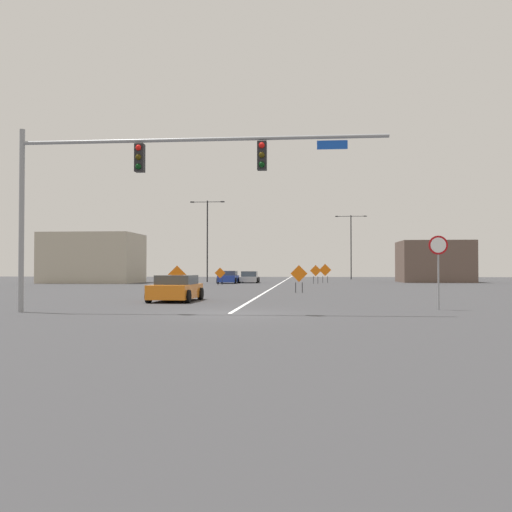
{
  "coord_description": "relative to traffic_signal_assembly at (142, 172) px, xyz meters",
  "views": [
    {
      "loc": [
        2.76,
        -20.21,
        1.66
      ],
      "look_at": [
        -0.6,
        17.73,
        2.5
      ],
      "focal_mm": 39.1,
      "sensor_mm": 36.0,
      "label": 1
    }
  ],
  "objects": [
    {
      "name": "construction_sign_right_lane",
      "position": [
        8.3,
        43.59,
        -3.85
      ],
      "size": [
        1.38,
        0.3,
        2.17
      ],
      "color": "orange",
      "rests_on": "ground"
    },
    {
      "name": "construction_sign_median_far",
      "position": [
        -2.37,
        34.41,
        -4.14
      ],
      "size": [
        1.08,
        0.12,
        1.74
      ],
      "color": "orange",
      "rests_on": "ground"
    },
    {
      "name": "stop_sign",
      "position": [
        11.34,
        2.6,
        -3.15
      ],
      "size": [
        0.76,
        0.07,
        2.97
      ],
      "color": "gray",
      "rests_on": "ground"
    },
    {
      "name": "car_silver_far",
      "position": [
        -0.34,
        43.4,
        -4.6
      ],
      "size": [
        2.23,
        4.29,
        1.32
      ],
      "color": "#B7BABF",
      "rests_on": "ground"
    },
    {
      "name": "car_orange_distant",
      "position": [
        -0.47,
        7.5,
        -4.6
      ],
      "size": [
        2.22,
        4.2,
        1.31
      ],
      "color": "orange",
      "rests_on": "ground"
    },
    {
      "name": "street_lamp_far_left",
      "position": [
        -5.79,
        46.49,
        0.55
      ],
      "size": [
        4.17,
        0.24,
        9.88
      ],
      "color": "black",
      "rests_on": "ground"
    },
    {
      "name": "car_blue_approaching",
      "position": [
        -2.42,
        40.84,
        -4.57
      ],
      "size": [
        2.12,
        4.16,
        1.38
      ],
      "color": "#1E389E",
      "rests_on": "ground"
    },
    {
      "name": "road_centre_stripe",
      "position": [
        3.28,
        48.82,
        -5.23
      ],
      "size": [
        0.16,
        97.62,
        0.01
      ],
      "color": "white",
      "rests_on": "ground"
    },
    {
      "name": "construction_sign_median_near",
      "position": [
        5.61,
        17.89,
        -4.04
      ],
      "size": [
        1.16,
        0.13,
        1.88
      ],
      "color": "orange",
      "rests_on": "ground"
    },
    {
      "name": "construction_sign_right_shoulder",
      "position": [
        7.17,
        40.58,
        -3.94
      ],
      "size": [
        1.23,
        0.16,
        2.02
      ],
      "color": "orange",
      "rests_on": "ground"
    },
    {
      "name": "ground",
      "position": [
        3.28,
        0.01,
        -5.23
      ],
      "size": [
        175.71,
        175.71,
        0.0
      ],
      "primitive_type": "plane",
      "color": "#38383A"
    },
    {
      "name": "construction_sign_left_shoulder",
      "position": [
        -1.89,
        13.8,
        -4.1
      ],
      "size": [
        1.24,
        0.33,
        1.84
      ],
      "color": "orange",
      "rests_on": "ground"
    },
    {
      "name": "traffic_signal_assembly",
      "position": [
        0.0,
        0.0,
        0.0
      ],
      "size": [
        13.83,
        0.44,
        6.95
      ],
      "color": "gray",
      "rests_on": "ground"
    },
    {
      "name": "roadside_building_west",
      "position": [
        -18.06,
        41.4,
        -2.42
      ],
      "size": [
        10.2,
        7.65,
        5.62
      ],
      "color": "#B2A893",
      "rests_on": "ground"
    },
    {
      "name": "roadside_building_east",
      "position": [
        21.45,
        48.04,
        -2.77
      ],
      "size": [
        8.21,
        6.69,
        4.91
      ],
      "color": "brown",
      "rests_on": "ground"
    },
    {
      "name": "street_lamp_mid_left",
      "position": [
        12.97,
        64.98,
        0.5
      ],
      "size": [
        4.72,
        0.24,
        9.71
      ],
      "color": "black",
      "rests_on": "ground"
    }
  ]
}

